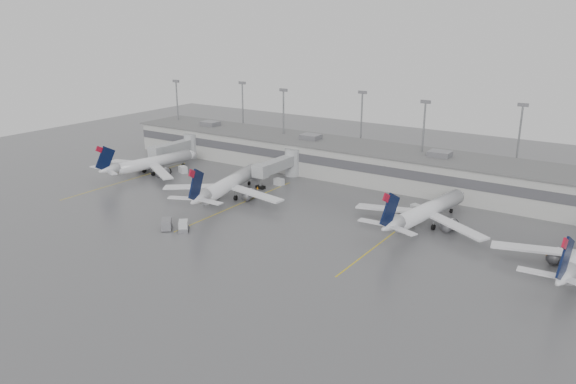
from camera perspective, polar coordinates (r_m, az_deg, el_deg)
The scene contains 19 objects.
ground at distance 95.32m, azimuth -5.67°, elevation -6.94°, with size 260.00×260.00×0.00m, color #4C4C4E.
terminal at distance 141.06m, azimuth 9.25°, elevation 2.80°, with size 152.00×17.00×9.45m.
light_masts at distance 144.52m, azimuth 10.37°, elevation 6.28°, with size 142.40×8.00×20.60m.
jet_bridge_left at distance 162.02m, azimuth -10.84°, elevation 4.49°, with size 4.00×17.20×7.00m.
jet_bridge_right at distance 140.37m, azimuth -0.49°, elevation 2.83°, with size 4.00×17.20×7.00m.
stand_markings at distance 113.46m, azimuth 1.97°, elevation -2.80°, with size 105.25×40.00×0.01m.
jet_far_left at distance 149.69m, azimuth -13.87°, elevation 2.91°, with size 26.46×29.91×9.75m.
jet_mid_left at distance 126.10m, azimuth -6.19°, elevation 0.77°, with size 28.68×32.49×10.64m.
jet_mid_right at distance 111.78m, azimuth 13.80°, elevation -1.90°, with size 27.80×31.41×10.22m.
baggage_tug at distance 109.09m, azimuth -10.58°, elevation -3.51°, with size 3.43×3.57×1.99m.
baggage_cart at distance 110.34m, azimuth -12.22°, elevation -3.20°, with size 3.45×3.61×2.05m.
gse_uld_a at distance 149.65m, azimuth -10.62°, elevation 2.26°, with size 2.45×1.63×1.73m, color silver.
gse_uld_b at distance 136.26m, azimuth -0.92°, elevation 1.05°, with size 2.32×1.55×1.64m, color silver.
gse_uld_c at distance 119.97m, azimuth 12.93°, elevation -1.68°, with size 2.41×1.61×1.71m, color silver.
gse_loader at distance 142.71m, azimuth -3.27°, elevation 1.81°, with size 1.81×2.90×1.81m, color slate.
cone_a at distance 148.91m, azimuth -12.44°, elevation 1.85°, with size 0.40×0.40×0.63m, color orange.
cone_b at distance 133.38m, azimuth -3.12°, elevation 0.43°, with size 0.40×0.40×0.63m, color orange.
cone_c at distance 112.59m, azimuth 10.26°, elevation -3.07°, with size 0.41×0.41×0.66m, color orange.
cone_d at distance 106.15m, azimuth 24.87°, elevation -5.72°, with size 0.49×0.49×0.79m, color orange.
Camera 1 is at (55.52, -66.91, 39.06)m, focal length 35.00 mm.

